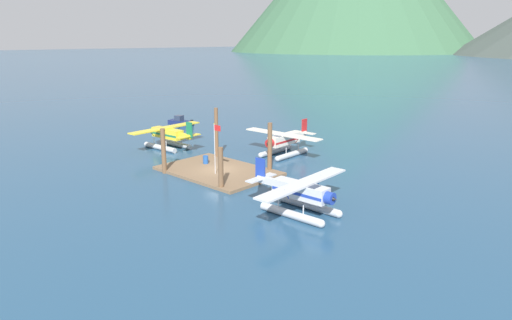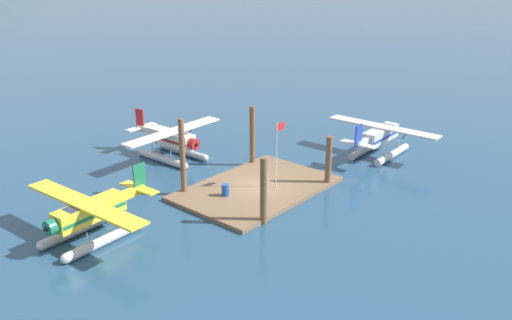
{
  "view_description": "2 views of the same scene",
  "coord_description": "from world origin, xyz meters",
  "px_view_note": "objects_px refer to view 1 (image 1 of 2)",
  "views": [
    {
      "loc": [
        33.31,
        -30.01,
        13.44
      ],
      "look_at": [
        2.37,
        3.29,
        1.11
      ],
      "focal_mm": 31.29,
      "sensor_mm": 36.0,
      "label": 1
    },
    {
      "loc": [
        -29.1,
        -25.01,
        16.91
      ],
      "look_at": [
        1.91,
        1.66,
        1.54
      ],
      "focal_mm": 38.18,
      "sensor_mm": 36.0,
      "label": 2
    }
  ],
  "objects_px": {
    "boat_navy_open_west": "(180,122)",
    "seaplane_silver_stbd_aft": "(301,195)",
    "flagpole": "(216,142)",
    "seaplane_cream_bow_centre": "(284,142)",
    "seaplane_yellow_port_fwd": "(167,136)",
    "fuel_drum": "(206,160)"
  },
  "relations": [
    {
      "from": "fuel_drum",
      "to": "seaplane_silver_stbd_aft",
      "type": "distance_m",
      "value": 16.49
    },
    {
      "from": "flagpole",
      "to": "seaplane_cream_bow_centre",
      "type": "height_order",
      "value": "flagpole"
    },
    {
      "from": "fuel_drum",
      "to": "seaplane_cream_bow_centre",
      "type": "relative_size",
      "value": 0.08
    },
    {
      "from": "seaplane_silver_stbd_aft",
      "to": "seaplane_yellow_port_fwd",
      "type": "xyz_separation_m",
      "value": [
        -25.93,
        6.19,
        0.0
      ]
    },
    {
      "from": "fuel_drum",
      "to": "boat_navy_open_west",
      "type": "height_order",
      "value": "boat_navy_open_west"
    },
    {
      "from": "boat_navy_open_west",
      "to": "seaplane_cream_bow_centre",
      "type": "bearing_deg",
      "value": -8.7
    },
    {
      "from": "flagpole",
      "to": "seaplane_silver_stbd_aft",
      "type": "height_order",
      "value": "flagpole"
    },
    {
      "from": "seaplane_cream_bow_centre",
      "to": "boat_navy_open_west",
      "type": "height_order",
      "value": "seaplane_cream_bow_centre"
    },
    {
      "from": "seaplane_silver_stbd_aft",
      "to": "seaplane_yellow_port_fwd",
      "type": "relative_size",
      "value": 1.0
    },
    {
      "from": "seaplane_yellow_port_fwd",
      "to": "boat_navy_open_west",
      "type": "height_order",
      "value": "seaplane_yellow_port_fwd"
    },
    {
      "from": "flagpole",
      "to": "seaplane_silver_stbd_aft",
      "type": "distance_m",
      "value": 12.54
    },
    {
      "from": "fuel_drum",
      "to": "boat_navy_open_west",
      "type": "relative_size",
      "value": 0.18
    },
    {
      "from": "boat_navy_open_west",
      "to": "seaplane_yellow_port_fwd",
      "type": "bearing_deg",
      "value": -43.14
    },
    {
      "from": "fuel_drum",
      "to": "seaplane_yellow_port_fwd",
      "type": "xyz_separation_m",
      "value": [
        -9.94,
        2.25,
        0.84
      ]
    },
    {
      "from": "boat_navy_open_west",
      "to": "seaplane_silver_stbd_aft",
      "type": "bearing_deg",
      "value": -24.6
    },
    {
      "from": "seaplane_cream_bow_centre",
      "to": "seaplane_yellow_port_fwd",
      "type": "bearing_deg",
      "value": -150.98
    },
    {
      "from": "flagpole",
      "to": "boat_navy_open_west",
      "type": "height_order",
      "value": "flagpole"
    },
    {
      "from": "flagpole",
      "to": "seaplane_yellow_port_fwd",
      "type": "distance_m",
      "value": 14.47
    },
    {
      "from": "fuel_drum",
      "to": "boat_navy_open_west",
      "type": "bearing_deg",
      "value": 148.5
    },
    {
      "from": "fuel_drum",
      "to": "seaplane_yellow_port_fwd",
      "type": "height_order",
      "value": "seaplane_yellow_port_fwd"
    },
    {
      "from": "flagpole",
      "to": "boat_navy_open_west",
      "type": "xyz_separation_m",
      "value": [
        -25.59,
        15.24,
        -3.1
      ]
    },
    {
      "from": "seaplane_cream_bow_centre",
      "to": "boat_navy_open_west",
      "type": "distance_m",
      "value": 25.31
    }
  ]
}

